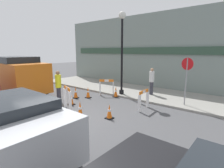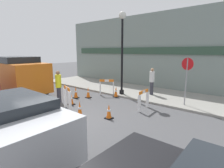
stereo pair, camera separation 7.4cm
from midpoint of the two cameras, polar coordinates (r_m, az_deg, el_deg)
The scene contains 18 objects.
ground_plane at distance 7.55m, azimuth -17.33°, elevation -11.43°, with size 60.00×60.00×0.00m, color #4C4C4F.
sidewalk_slab at distance 12.02m, azimuth 8.90°, elevation -2.51°, with size 18.00×3.72×0.11m.
storefront_facade at distance 13.41m, azimuth 13.56°, elevation 10.32°, with size 18.00×0.22×5.50m.
streetlamp_post at distance 10.80m, azimuth 3.08°, elevation 13.48°, with size 0.44×0.44×4.95m.
stop_sign at distance 9.30m, azimuth 22.97°, elevation 3.11°, with size 0.59×0.14×2.36m.
barricade_0 at distance 8.51m, azimuth 10.06°, elevation -4.81°, with size 0.18×0.92×0.96m.
barricade_1 at distance 11.03m, azimuth -1.97°, elevation -0.89°, with size 0.81×0.63×1.03m.
barricade_2 at distance 8.57m, azimuth -14.63°, elevation -4.27°, with size 0.90×0.44×1.14m.
traffic_cone_0 at distance 10.68m, azimuth 1.05°, elevation -2.60°, with size 0.30×0.30×0.67m.
traffic_cone_1 at distance 9.41m, azimuth -13.39°, elevation -4.82°, with size 0.30×0.30×0.64m.
traffic_cone_2 at distance 10.66m, azimuth -11.98°, elevation -2.74°, with size 0.30×0.30×0.71m.
traffic_cone_3 at distance 7.59m, azimuth -10.64°, elevation -8.21°, with size 0.30×0.30×0.71m.
traffic_cone_4 at distance 10.61m, azimuth -8.03°, elevation -2.79°, with size 0.30×0.30×0.67m.
traffic_cone_5 at distance 7.35m, azimuth -1.16°, elevation -9.03°, with size 0.30×0.30×0.62m.
person_worker at distance 9.93m, azimuth -17.31°, elevation -0.41°, with size 0.43×0.43×1.74m.
person_pedestrian at distance 11.03m, azimuth 12.64°, elevation 1.18°, with size 0.40×0.40×1.65m.
parked_car_1 at distance 5.28m, azimuth -30.40°, elevation -11.40°, with size 3.92×1.94×1.64m.
work_van at distance 12.89m, azimuth -28.95°, elevation 2.90°, with size 5.13×2.27×2.43m.
Camera 1 is at (5.92, -3.74, 2.79)m, focal length 28.00 mm.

